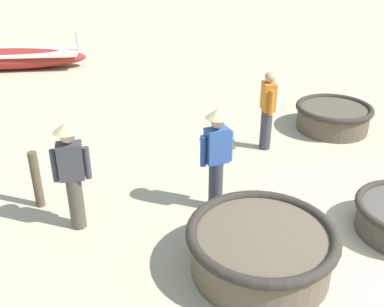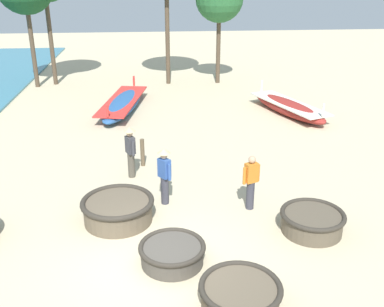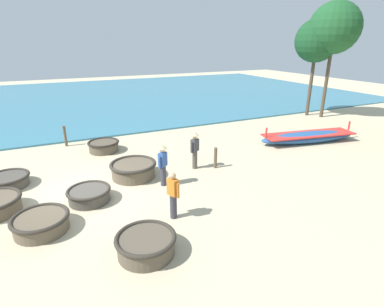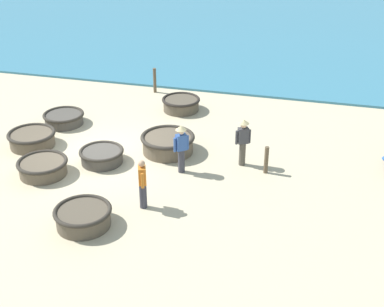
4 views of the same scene
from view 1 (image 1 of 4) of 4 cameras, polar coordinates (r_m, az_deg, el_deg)
coracle_front_left at (r=5.85m, az=8.75°, el=-11.75°), size 1.92×1.92×0.65m
coracle_upturned at (r=10.18m, az=17.48°, el=4.52°), size 1.63×1.63×0.56m
long_boat_green_hull at (r=15.27m, az=-22.64°, el=11.09°), size 2.80×5.03×1.08m
fisherman_crouching at (r=6.45m, az=-15.04°, el=-1.98°), size 0.36×0.49×1.67m
fisherman_by_coracle at (r=6.67m, az=3.14°, el=0.00°), size 0.38×0.44×1.67m
fisherman_standing_left at (r=8.77m, az=9.56°, el=5.60°), size 0.50×0.33×1.57m
mooring_post_mid_beach at (r=7.35m, az=-19.14°, el=-3.16°), size 0.14×0.14×0.95m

